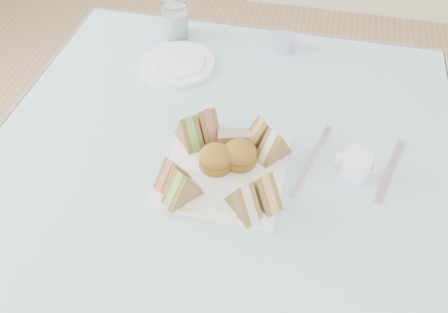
% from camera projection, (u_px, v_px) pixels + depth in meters
% --- Properties ---
extents(floor, '(4.00, 4.00, 0.00)m').
position_uv_depth(floor, '(221.00, 308.00, 1.57)').
color(floor, '#9E7751').
rests_on(floor, ground).
extents(table, '(0.90, 0.90, 0.74)m').
position_uv_depth(table, '(220.00, 247.00, 1.30)').
color(table, brown).
rests_on(table, floor).
extents(tablecloth, '(1.02, 1.02, 0.01)m').
position_uv_depth(tablecloth, '(219.00, 154.00, 1.03)').
color(tablecloth, '#BADAFA').
rests_on(tablecloth, table).
extents(serving_plate, '(0.25, 0.25, 0.01)m').
position_uv_depth(serving_plate, '(224.00, 171.00, 0.98)').
color(serving_plate, white).
rests_on(serving_plate, tablecloth).
extents(sandwich_fl_a, '(0.07, 0.08, 0.07)m').
position_uv_depth(sandwich_fl_a, '(172.00, 172.00, 0.93)').
color(sandwich_fl_a, brown).
rests_on(sandwich_fl_a, serving_plate).
extents(sandwich_fl_b, '(0.08, 0.09, 0.07)m').
position_uv_depth(sandwich_fl_b, '(182.00, 186.00, 0.90)').
color(sandwich_fl_b, brown).
rests_on(sandwich_fl_b, serving_plate).
extents(sandwich_fr_a, '(0.09, 0.08, 0.07)m').
position_uv_depth(sandwich_fr_a, '(263.00, 188.00, 0.90)').
color(sandwich_fr_a, brown).
rests_on(sandwich_fr_a, serving_plate).
extents(sandwich_fr_b, '(0.09, 0.08, 0.07)m').
position_uv_depth(sandwich_fr_b, '(244.00, 197.00, 0.88)').
color(sandwich_fr_b, brown).
rests_on(sandwich_fr_b, serving_plate).
extents(sandwich_bl_a, '(0.08, 0.09, 0.07)m').
position_uv_depth(sandwich_bl_a, '(189.00, 129.00, 1.01)').
color(sandwich_bl_a, brown).
rests_on(sandwich_bl_a, serving_plate).
extents(sandwich_bl_b, '(0.08, 0.09, 0.07)m').
position_uv_depth(sandwich_bl_b, '(207.00, 122.00, 1.02)').
color(sandwich_bl_b, brown).
rests_on(sandwich_bl_b, serving_plate).
extents(sandwich_br_a, '(0.08, 0.09, 0.07)m').
position_uv_depth(sandwich_br_a, '(274.00, 144.00, 0.98)').
color(sandwich_br_a, brown).
rests_on(sandwich_br_a, serving_plate).
extents(sandwich_br_b, '(0.09, 0.08, 0.07)m').
position_uv_depth(sandwich_br_b, '(262.00, 131.00, 1.00)').
color(sandwich_br_b, brown).
rests_on(sandwich_br_b, serving_plate).
extents(scone_left, '(0.07, 0.07, 0.05)m').
position_uv_depth(scone_left, '(216.00, 158.00, 0.97)').
color(scone_left, '#A97C28').
rests_on(scone_left, serving_plate).
extents(scone_right, '(0.09, 0.09, 0.05)m').
position_uv_depth(scone_right, '(240.00, 154.00, 0.97)').
color(scone_right, '#A97C28').
rests_on(scone_right, serving_plate).
extents(pastry_slice, '(0.08, 0.05, 0.03)m').
position_uv_depth(pastry_slice, '(234.00, 139.00, 1.01)').
color(pastry_slice, tan).
rests_on(pastry_slice, serving_plate).
extents(side_plate, '(0.23, 0.23, 0.01)m').
position_uv_depth(side_plate, '(178.00, 64.00, 1.24)').
color(side_plate, white).
rests_on(side_plate, tablecloth).
extents(water_glass, '(0.09, 0.09, 0.10)m').
position_uv_depth(water_glass, '(175.00, 20.00, 1.30)').
color(water_glass, white).
rests_on(water_glass, tablecloth).
extents(tea_strainer, '(0.07, 0.07, 0.04)m').
position_uv_depth(tea_strainer, '(283.00, 43.00, 1.28)').
color(tea_strainer, silver).
rests_on(tea_strainer, tablecloth).
extents(knife, '(0.07, 0.19, 0.00)m').
position_uv_depth(knife, '(390.00, 170.00, 0.99)').
color(knife, silver).
rests_on(knife, tablecloth).
extents(fork, '(0.06, 0.19, 0.00)m').
position_uv_depth(fork, '(309.00, 164.00, 1.00)').
color(fork, silver).
rests_on(fork, tablecloth).
extents(creamer_jug, '(0.06, 0.06, 0.05)m').
position_uv_depth(creamer_jug, '(356.00, 164.00, 0.97)').
color(creamer_jug, white).
rests_on(creamer_jug, tablecloth).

